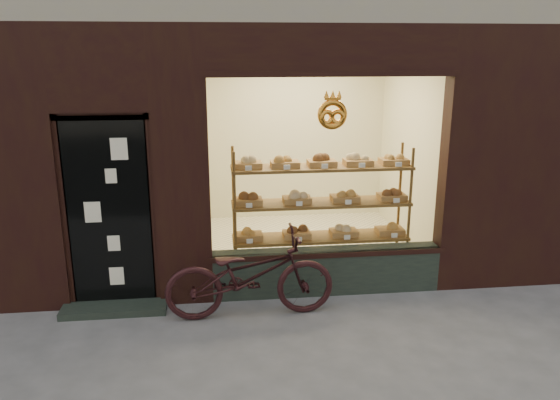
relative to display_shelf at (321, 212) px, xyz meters
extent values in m
cube|color=black|center=(0.00, -0.42, -0.60)|extent=(2.70, 0.25, 0.55)
cube|color=black|center=(-2.45, -0.49, 0.22)|extent=(0.90, 0.04, 2.15)
cube|color=black|center=(-2.45, -0.65, -0.84)|extent=(1.15, 0.35, 0.08)
torus|color=orange|center=(0.00, -0.53, 1.27)|extent=(0.33, 0.07, 0.33)
cube|color=brown|center=(0.00, 0.00, -0.83)|extent=(2.20, 0.45, 0.04)
cube|color=brown|center=(0.00, 0.00, -0.33)|extent=(2.20, 0.45, 0.03)
cube|color=brown|center=(0.00, 0.00, 0.12)|extent=(2.20, 0.45, 0.04)
cube|color=brown|center=(0.00, 0.00, 0.57)|extent=(2.20, 0.45, 0.04)
cylinder|color=brown|center=(-1.07, -0.19, -0.03)|extent=(0.04, 0.04, 1.70)
cylinder|color=brown|center=(1.07, -0.19, -0.03)|extent=(0.04, 0.04, 1.70)
cylinder|color=brown|center=(-1.07, 0.20, -0.03)|extent=(0.04, 0.04, 1.70)
cylinder|color=brown|center=(1.07, 0.20, -0.03)|extent=(0.04, 0.04, 1.70)
cube|color=olive|center=(-0.90, 0.00, -0.28)|extent=(0.34, 0.24, 0.07)
sphere|color=#B17A24|center=(-0.90, 0.00, -0.19)|extent=(0.11, 0.11, 0.11)
cube|color=silver|center=(-0.90, -0.18, -0.28)|extent=(0.07, 0.01, 0.05)
cube|color=olive|center=(-0.30, 0.00, -0.28)|extent=(0.34, 0.24, 0.07)
sphere|color=#482B1D|center=(-0.30, 0.00, -0.19)|extent=(0.11, 0.11, 0.11)
cube|color=silver|center=(-0.30, -0.18, -0.28)|extent=(0.08, 0.01, 0.05)
cube|color=olive|center=(0.30, 0.00, -0.28)|extent=(0.34, 0.24, 0.07)
sphere|color=tan|center=(0.30, 0.00, -0.19)|extent=(0.11, 0.11, 0.11)
cube|color=silver|center=(0.30, -0.18, -0.28)|extent=(0.07, 0.01, 0.05)
cube|color=olive|center=(0.90, 0.00, -0.28)|extent=(0.34, 0.24, 0.07)
sphere|color=#B17A24|center=(0.90, 0.00, -0.19)|extent=(0.11, 0.11, 0.11)
cube|color=silver|center=(0.90, -0.18, -0.28)|extent=(0.08, 0.01, 0.05)
cube|color=olive|center=(-0.90, 0.00, 0.17)|extent=(0.34, 0.24, 0.07)
sphere|color=#482B1D|center=(-0.90, 0.00, 0.26)|extent=(0.11, 0.11, 0.11)
cube|color=silver|center=(-0.90, -0.18, 0.17)|extent=(0.07, 0.01, 0.06)
cube|color=olive|center=(-0.30, 0.00, 0.17)|extent=(0.34, 0.24, 0.07)
sphere|color=tan|center=(-0.30, 0.00, 0.26)|extent=(0.11, 0.11, 0.11)
cube|color=silver|center=(-0.30, -0.18, 0.17)|extent=(0.08, 0.01, 0.06)
cube|color=olive|center=(0.30, 0.00, 0.17)|extent=(0.34, 0.24, 0.07)
sphere|color=#B17A24|center=(0.30, 0.00, 0.26)|extent=(0.11, 0.11, 0.11)
cube|color=silver|center=(0.30, -0.18, 0.17)|extent=(0.07, 0.01, 0.06)
cube|color=olive|center=(0.90, 0.00, 0.17)|extent=(0.34, 0.24, 0.07)
sphere|color=#482B1D|center=(0.90, 0.00, 0.26)|extent=(0.11, 0.11, 0.11)
cube|color=silver|center=(0.90, -0.18, 0.17)|extent=(0.08, 0.01, 0.06)
cube|color=olive|center=(-0.90, 0.00, 0.62)|extent=(0.34, 0.24, 0.07)
sphere|color=tan|center=(-0.90, 0.00, 0.71)|extent=(0.11, 0.11, 0.11)
cube|color=silver|center=(-0.90, -0.18, 0.62)|extent=(0.07, 0.01, 0.06)
cube|color=olive|center=(-0.45, 0.00, 0.62)|extent=(0.34, 0.24, 0.07)
sphere|color=#B17A24|center=(-0.45, 0.00, 0.71)|extent=(0.11, 0.11, 0.11)
cube|color=silver|center=(-0.45, -0.18, 0.62)|extent=(0.07, 0.01, 0.06)
cube|color=olive|center=(0.00, 0.00, 0.62)|extent=(0.34, 0.24, 0.07)
sphere|color=#482B1D|center=(0.00, 0.00, 0.71)|extent=(0.11, 0.11, 0.11)
cube|color=silver|center=(0.00, -0.18, 0.62)|extent=(0.07, 0.01, 0.06)
cube|color=olive|center=(0.45, 0.00, 0.62)|extent=(0.34, 0.24, 0.07)
sphere|color=tan|center=(0.45, 0.00, 0.71)|extent=(0.11, 0.11, 0.11)
cube|color=silver|center=(0.45, -0.18, 0.62)|extent=(0.07, 0.01, 0.06)
cube|color=olive|center=(0.90, 0.00, 0.62)|extent=(0.34, 0.24, 0.07)
sphere|color=#B17A24|center=(0.90, 0.00, 0.71)|extent=(0.11, 0.11, 0.11)
cube|color=silver|center=(0.90, -0.18, 0.62)|extent=(0.08, 0.01, 0.06)
imported|color=black|center=(-0.95, -0.92, -0.40)|extent=(1.85, 0.70, 0.96)
camera|label=1|loc=(-1.27, -6.37, 1.97)|focal=35.00mm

